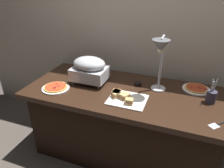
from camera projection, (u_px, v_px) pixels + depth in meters
ground_plane at (123, 150)px, 2.38m from camera, size 8.00×8.00×0.00m
back_wall at (140, 33)px, 2.25m from camera, size 4.40×0.04×2.40m
buffet_table at (124, 122)px, 2.21m from camera, size 1.90×0.84×0.76m
chafing_dish at (90, 69)px, 2.13m from camera, size 0.35×0.26×0.27m
heat_lamp at (161, 52)px, 1.78m from camera, size 0.15×0.29×0.53m
pizza_plate_front at (56, 88)px, 2.07m from camera, size 0.26×0.26×0.03m
pizza_plate_center at (196, 89)px, 2.05m from camera, size 0.26×0.26×0.03m
sandwich_platter at (123, 97)px, 1.89m from camera, size 0.33×0.28×0.06m
sauce_cup_near at (138, 84)px, 2.13m from camera, size 0.07×0.07×0.03m
utensil_holder at (211, 97)px, 1.82m from camera, size 0.08×0.08×0.22m
serving_spatula at (218, 125)px, 1.57m from camera, size 0.14×0.15×0.01m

